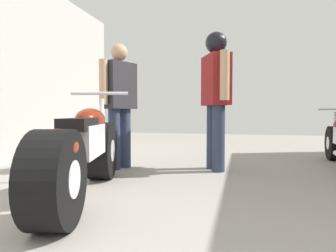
{
  "coord_description": "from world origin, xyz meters",
  "views": [
    {
      "loc": [
        0.27,
        -0.16,
        0.73
      ],
      "look_at": [
        -0.58,
        3.22,
        0.59
      ],
      "focal_mm": 31.15,
      "sensor_mm": 36.0,
      "label": 1
    }
  ],
  "objects": [
    {
      "name": "mechanic_in_blue",
      "position": [
        -1.31,
        3.46,
        0.94
      ],
      "size": [
        0.39,
        0.65,
        1.66
      ],
      "color": "#2D3851",
      "rests_on": "ground_plane"
    },
    {
      "name": "mechanic_with_helmet",
      "position": [
        -0.05,
        3.66,
        1.07
      ],
      "size": [
        0.43,
        0.68,
        1.78
      ],
      "color": "#2D3851",
      "rests_on": "ground_plane"
    },
    {
      "name": "motorcycle_maroon_cruiser",
      "position": [
        -1.05,
        2.09,
        0.4
      ],
      "size": [
        0.87,
        2.07,
        0.97
      ],
      "color": "black",
      "rests_on": "ground_plane"
    },
    {
      "name": "ground_plane",
      "position": [
        0.0,
        3.08,
        0.0
      ],
      "size": [
        14.79,
        14.79,
        0.0
      ],
      "primitive_type": "plane",
      "color": "gray"
    }
  ]
}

